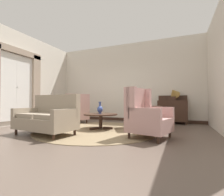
% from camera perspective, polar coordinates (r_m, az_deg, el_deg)
% --- Properties ---
extents(ground, '(8.59, 8.59, 0.00)m').
position_cam_1_polar(ground, '(4.41, -6.90, -11.63)').
color(ground, brown).
extents(wall_back, '(6.30, 0.08, 3.24)m').
position_cam_1_polar(wall_back, '(6.99, 4.67, 5.48)').
color(wall_back, silver).
rests_on(wall_back, ground).
extents(wall_left, '(0.08, 3.97, 3.24)m').
position_cam_1_polar(wall_left, '(7.01, -25.71, 5.59)').
color(wall_left, silver).
rests_on(wall_left, ground).
extents(wall_right, '(0.08, 3.97, 3.24)m').
position_cam_1_polar(wall_right, '(4.79, 33.88, 8.87)').
color(wall_right, silver).
rests_on(wall_right, ground).
extents(baseboard_back, '(6.14, 0.03, 0.12)m').
position_cam_1_polar(baseboard_back, '(6.93, 4.56, -7.38)').
color(baseboard_back, '#382319').
rests_on(baseboard_back, ground).
extents(area_rug, '(3.35, 3.35, 0.01)m').
position_cam_1_polar(area_rug, '(4.67, -5.06, -10.98)').
color(area_rug, '#847051').
rests_on(area_rug, ground).
extents(window_with_curtains, '(0.12, 1.86, 2.51)m').
position_cam_1_polar(window_with_curtains, '(6.45, -30.03, 4.62)').
color(window_with_curtains, silver).
extents(coffee_table, '(0.98, 0.98, 0.44)m').
position_cam_1_polar(coffee_table, '(4.79, -3.95, -6.29)').
color(coffee_table, '#382319').
rests_on(coffee_table, ground).
extents(porcelain_vase, '(0.17, 0.17, 0.35)m').
position_cam_1_polar(porcelain_vase, '(4.83, -4.21, -3.81)').
color(porcelain_vase, '#384C93').
rests_on(porcelain_vase, coffee_table).
extents(settee, '(1.56, 0.95, 0.97)m').
position_cam_1_polar(settee, '(4.29, -21.53, -6.39)').
color(settee, gray).
rests_on(settee, ground).
extents(armchair_near_sideboard, '(1.14, 1.14, 1.02)m').
position_cam_1_polar(armchair_near_sideboard, '(4.96, 11.02, -5.45)').
color(armchair_near_sideboard, tan).
rests_on(armchair_near_sideboard, ground).
extents(armchair_far_left, '(1.16, 1.16, 1.07)m').
position_cam_1_polar(armchair_far_left, '(6.23, -12.46, -4.43)').
color(armchair_far_left, tan).
rests_on(armchair_far_left, ground).
extents(armchair_foreground_right, '(0.99, 1.01, 1.10)m').
position_cam_1_polar(armchair_foreground_right, '(3.72, 11.73, -6.34)').
color(armchair_foreground_right, tan).
rests_on(armchair_foreground_right, ground).
extents(side_table, '(0.54, 0.54, 0.67)m').
position_cam_1_polar(side_table, '(4.98, 13.71, -5.70)').
color(side_table, '#382319').
rests_on(side_table, ground).
extents(sideboard, '(1.01, 0.43, 1.03)m').
position_cam_1_polar(sideboard, '(6.33, 20.23, -4.07)').
color(sideboard, '#382319').
rests_on(sideboard, ground).
extents(gramophone, '(0.47, 0.53, 0.51)m').
position_cam_1_polar(gramophone, '(6.24, 20.59, 1.46)').
color(gramophone, '#382319').
rests_on(gramophone, sideboard).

